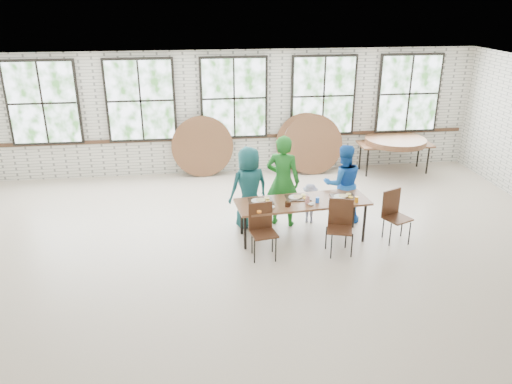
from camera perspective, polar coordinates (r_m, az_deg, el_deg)
room at (r=12.19m, az=-2.53°, el=10.46°), size 12.00×12.00×12.00m
dining_table at (r=9.04m, az=5.34°, el=-1.32°), size 2.47×1.03×0.74m
chair_near_left at (r=8.47m, az=0.70°, el=-3.87°), size 0.48×0.47×0.95m
chair_near_right at (r=8.73m, az=9.58°, el=-3.36°), size 0.52×0.51×0.95m
chair_spare at (r=9.35m, az=15.50°, el=-2.13°), size 0.55×0.54×0.95m
adult_teal at (r=9.45m, az=-0.81°, el=0.51°), size 0.90×0.73×1.59m
adult_green at (r=9.51m, az=3.09°, el=1.27°), size 0.77×0.65×1.79m
toddler at (r=9.80m, az=6.17°, el=-1.29°), size 0.59×0.45×0.80m
adult_blue at (r=9.83m, az=9.88°, el=0.96°), size 0.78×0.62×1.56m
storage_table at (r=12.96m, az=15.58°, el=5.15°), size 1.82×0.80×0.74m
tabletop_clutter at (r=9.00m, az=6.16°, el=-0.94°), size 1.97×0.63×0.11m
round_tops_stacked at (r=12.93m, az=15.64°, el=5.66°), size 1.50×1.50×0.13m
round_tops_leaning at (r=12.36m, az=2.09°, el=5.40°), size 4.22×0.43×1.50m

